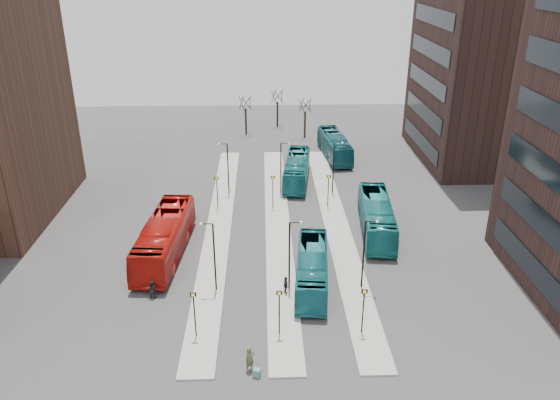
{
  "coord_description": "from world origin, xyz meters",
  "views": [
    {
      "loc": [
        0.6,
        -20.18,
        25.05
      ],
      "look_at": [
        2.08,
        24.98,
        5.0
      ],
      "focal_mm": 35.0,
      "sensor_mm": 36.0,
      "label": 1
    }
  ],
  "objects_px": {
    "teal_bus_c": "(376,217)",
    "commuter_b": "(286,285)",
    "traveller": "(250,359)",
    "teal_bus_a": "(312,269)",
    "teal_bus_b": "(297,169)",
    "teal_bus_d": "(334,146)",
    "suitcase": "(257,373)",
    "commuter_c": "(309,293)",
    "commuter_a": "(152,289)",
    "red_bus": "(165,237)"
  },
  "relations": [
    {
      "from": "teal_bus_c",
      "to": "commuter_b",
      "type": "xyz_separation_m",
      "value": [
        -9.43,
        -10.71,
        -0.89
      ]
    },
    {
      "from": "traveller",
      "to": "teal_bus_c",
      "type": "bearing_deg",
      "value": 22.85
    },
    {
      "from": "teal_bus_a",
      "to": "commuter_b",
      "type": "xyz_separation_m",
      "value": [
        -2.24,
        -1.4,
        -0.69
      ]
    },
    {
      "from": "teal_bus_b",
      "to": "teal_bus_d",
      "type": "height_order",
      "value": "teal_bus_d"
    },
    {
      "from": "suitcase",
      "to": "commuter_c",
      "type": "bearing_deg",
      "value": 78.37
    },
    {
      "from": "suitcase",
      "to": "teal_bus_d",
      "type": "xyz_separation_m",
      "value": [
        10.38,
        42.88,
        1.3
      ]
    },
    {
      "from": "teal_bus_b",
      "to": "teal_bus_a",
      "type": "bearing_deg",
      "value": -83.08
    },
    {
      "from": "teal_bus_b",
      "to": "teal_bus_c",
      "type": "relative_size",
      "value": 0.94
    },
    {
      "from": "teal_bus_a",
      "to": "commuter_a",
      "type": "distance_m",
      "value": 13.13
    },
    {
      "from": "teal_bus_c",
      "to": "commuter_b",
      "type": "relative_size",
      "value": 7.7
    },
    {
      "from": "suitcase",
      "to": "commuter_b",
      "type": "distance_m",
      "value": 9.89
    },
    {
      "from": "teal_bus_b",
      "to": "commuter_b",
      "type": "height_order",
      "value": "teal_bus_b"
    },
    {
      "from": "suitcase",
      "to": "teal_bus_c",
      "type": "bearing_deg",
      "value": 74.59
    },
    {
      "from": "red_bus",
      "to": "commuter_c",
      "type": "bearing_deg",
      "value": -28.56
    },
    {
      "from": "red_bus",
      "to": "teal_bus_d",
      "type": "height_order",
      "value": "red_bus"
    },
    {
      "from": "traveller",
      "to": "commuter_b",
      "type": "distance_m",
      "value": 9.41
    },
    {
      "from": "teal_bus_b",
      "to": "suitcase",
      "type": "bearing_deg",
      "value": -90.59
    },
    {
      "from": "suitcase",
      "to": "teal_bus_c",
      "type": "xyz_separation_m",
      "value": [
        11.74,
        20.31,
        1.38
      ]
    },
    {
      "from": "teal_bus_c",
      "to": "teal_bus_d",
      "type": "xyz_separation_m",
      "value": [
        -1.36,
        22.57,
        -0.07
      ]
    },
    {
      "from": "teal_bus_a",
      "to": "traveller",
      "type": "distance_m",
      "value": 11.54
    },
    {
      "from": "teal_bus_a",
      "to": "teal_bus_d",
      "type": "bearing_deg",
      "value": 85.51
    },
    {
      "from": "commuter_a",
      "to": "red_bus",
      "type": "bearing_deg",
      "value": -79.02
    },
    {
      "from": "commuter_b",
      "to": "commuter_c",
      "type": "relative_size",
      "value": 0.85
    },
    {
      "from": "traveller",
      "to": "commuter_b",
      "type": "xyz_separation_m",
      "value": [
        2.76,
        8.99,
        -0.15
      ]
    },
    {
      "from": "commuter_a",
      "to": "teal_bus_d",
      "type": "bearing_deg",
      "value": -108.3
    },
    {
      "from": "teal_bus_b",
      "to": "teal_bus_d",
      "type": "distance_m",
      "value": 10.53
    },
    {
      "from": "teal_bus_a",
      "to": "red_bus",
      "type": "bearing_deg",
      "value": 163.6
    },
    {
      "from": "teal_bus_c",
      "to": "traveller",
      "type": "relative_size",
      "value": 6.43
    },
    {
      "from": "suitcase",
      "to": "teal_bus_d",
      "type": "bearing_deg",
      "value": 91.01
    },
    {
      "from": "teal_bus_a",
      "to": "teal_bus_b",
      "type": "height_order",
      "value": "teal_bus_b"
    },
    {
      "from": "red_bus",
      "to": "teal_bus_d",
      "type": "xyz_separation_m",
      "value": [
        18.83,
        26.56,
        -0.24
      ]
    },
    {
      "from": "teal_bus_b",
      "to": "commuter_b",
      "type": "distance_m",
      "value": 24.56
    },
    {
      "from": "teal_bus_c",
      "to": "traveller",
      "type": "height_order",
      "value": "teal_bus_c"
    },
    {
      "from": "traveller",
      "to": "commuter_c",
      "type": "xyz_separation_m",
      "value": [
        4.5,
        7.6,
        -0.02
      ]
    },
    {
      "from": "commuter_a",
      "to": "traveller",
      "type": "bearing_deg",
      "value": 143.44
    },
    {
      "from": "red_bus",
      "to": "commuter_c",
      "type": "xyz_separation_m",
      "value": [
        12.5,
        -8.12,
        -0.92
      ]
    },
    {
      "from": "suitcase",
      "to": "teal_bus_b",
      "type": "distance_m",
      "value": 34.38
    },
    {
      "from": "teal_bus_b",
      "to": "commuter_a",
      "type": "bearing_deg",
      "value": -110.84
    },
    {
      "from": "suitcase",
      "to": "teal_bus_a",
      "type": "xyz_separation_m",
      "value": [
        4.55,
        11.0,
        1.18
      ]
    },
    {
      "from": "traveller",
      "to": "commuter_c",
      "type": "height_order",
      "value": "traveller"
    },
    {
      "from": "teal_bus_a",
      "to": "commuter_a",
      "type": "xyz_separation_m",
      "value": [
        -13.01,
        -1.6,
        -0.71
      ]
    },
    {
      "from": "teal_bus_c",
      "to": "teal_bus_b",
      "type": "bearing_deg",
      "value": 122.8
    },
    {
      "from": "teal_bus_c",
      "to": "teal_bus_d",
      "type": "relative_size",
      "value": 1.05
    },
    {
      "from": "commuter_b",
      "to": "suitcase",
      "type": "bearing_deg",
      "value": 155.44
    },
    {
      "from": "teal_bus_c",
      "to": "teal_bus_a",
      "type": "bearing_deg",
      "value": -122.13
    },
    {
      "from": "red_bus",
      "to": "traveller",
      "type": "bearing_deg",
      "value": -58.57
    },
    {
      "from": "teal_bus_b",
      "to": "teal_bus_c",
      "type": "bearing_deg",
      "value": -55.52
    },
    {
      "from": "suitcase",
      "to": "commuter_b",
      "type": "height_order",
      "value": "commuter_b"
    },
    {
      "from": "red_bus",
      "to": "commuter_b",
      "type": "bearing_deg",
      "value": -27.56
    },
    {
      "from": "teal_bus_c",
      "to": "commuter_b",
      "type": "bearing_deg",
      "value": -125.81
    }
  ]
}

